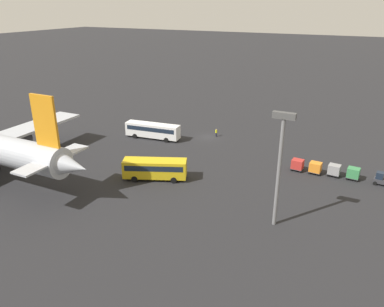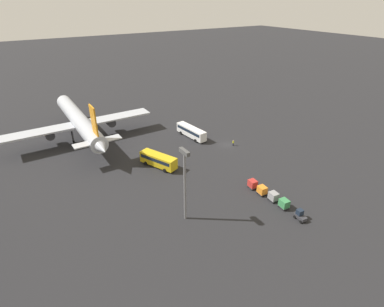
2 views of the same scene
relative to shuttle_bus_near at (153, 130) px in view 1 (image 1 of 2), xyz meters
The scene contains 10 objects.
ground_plane 12.18m from the shuttle_bus_near, 149.65° to the right, with size 600.00×600.00×0.00m, color #232326.
shuttle_bus_near is the anchor object (origin of this frame).
shuttle_bus_far 20.21m from the shuttle_bus_near, 123.20° to the left, with size 10.75×6.75×3.37m.
baggage_tug 44.97m from the shuttle_bus_near, behind, with size 2.52×1.85×2.10m.
worker_person 13.95m from the shuttle_bus_near, 148.17° to the right, with size 0.38×0.38×1.74m.
cargo_cart_green 40.77m from the shuttle_bus_near, behind, with size 2.13×1.84×2.06m.
cargo_cart_grey 37.76m from the shuttle_bus_near, behind, with size 2.13×1.84×2.06m.
cargo_cart_orange 34.78m from the shuttle_bus_near, behind, with size 2.13×1.84×2.06m.
cargo_cart_red 31.79m from the shuttle_bus_near, behind, with size 2.13×1.84×2.06m.
light_pole 39.83m from the shuttle_bus_near, 146.39° to the left, with size 2.80×0.70×15.42m.
Camera 1 is at (-31.52, 70.85, 27.47)m, focal length 35.00 mm.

